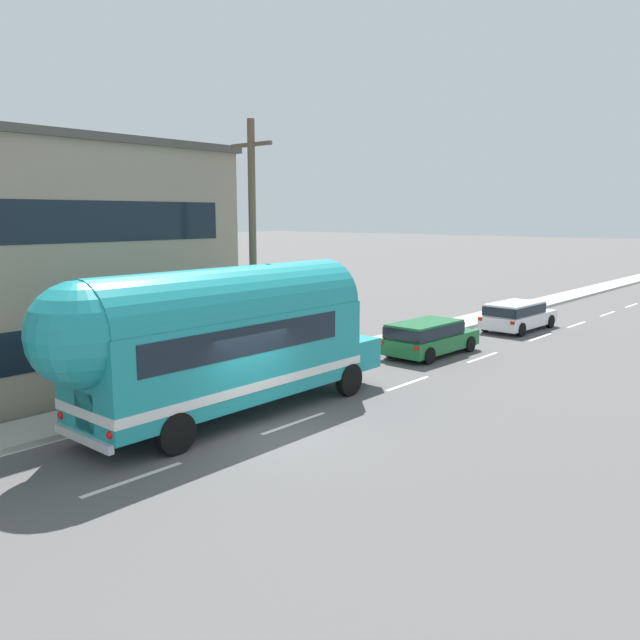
{
  "coord_description": "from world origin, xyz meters",
  "views": [
    {
      "loc": [
        11.36,
        -10.87,
        5.48
      ],
      "look_at": [
        -1.65,
        3.95,
        2.25
      ],
      "focal_mm": 36.04,
      "sensor_mm": 36.0,
      "label": 1
    }
  ],
  "objects": [
    {
      "name": "painted_bus",
      "position": [
        -1.72,
        -0.11,
        2.3
      ],
      "size": [
        2.66,
        11.02,
        4.12
      ],
      "color": "teal",
      "rests_on": "ground"
    },
    {
      "name": "ground_plane",
      "position": [
        0.0,
        0.0,
        0.0
      ],
      "size": [
        300.0,
        300.0,
        0.0
      ],
      "primitive_type": "plane",
      "color": "#565454"
    },
    {
      "name": "lane_markings",
      "position": [
        -2.43,
        12.58,
        0.0
      ],
      "size": [
        3.58,
        80.0,
        0.01
      ],
      "color": "silver",
      "rests_on": "ground"
    },
    {
      "name": "sidewalk_slab",
      "position": [
        -4.41,
        10.0,
        0.07
      ],
      "size": [
        1.92,
        90.0,
        0.15
      ],
      "primitive_type": "cube",
      "color": "#ADA89E",
      "rests_on": "ground"
    },
    {
      "name": "car_second",
      "position": [
        -1.6,
        18.21,
        0.79
      ],
      "size": [
        2.11,
        4.62,
        1.37
      ],
      "color": "white",
      "rests_on": "ground"
    },
    {
      "name": "car_lead",
      "position": [
        -1.83,
        10.59,
        0.79
      ],
      "size": [
        2.05,
        4.46,
        1.37
      ],
      "color": "#196633",
      "rests_on": "ground"
    },
    {
      "name": "utility_pole",
      "position": [
        -4.18,
        3.5,
        4.42
      ],
      "size": [
        1.8,
        0.24,
        8.5
      ],
      "color": "brown",
      "rests_on": "ground"
    }
  ]
}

